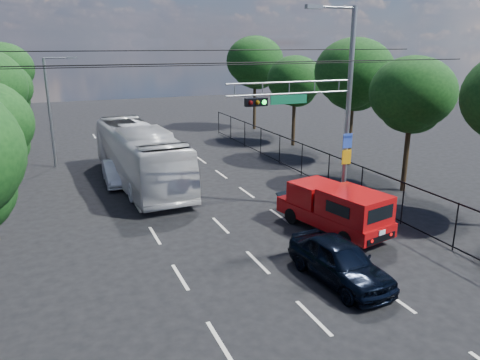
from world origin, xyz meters
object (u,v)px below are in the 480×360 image
red_pickup (335,208)px  navy_hatchback (340,261)px  white_van (117,172)px  signal_mast (327,103)px  white_bus (140,155)px

red_pickup → navy_hatchback: 4.53m
navy_hatchback → white_van: bearing=105.3°
signal_mast → red_pickup: bearing=-110.8°
signal_mast → white_bus: size_ratio=0.79×
white_bus → signal_mast: bearing=-50.9°
white_bus → white_van: 1.72m
red_pickup → white_van: (-7.62, 11.00, -0.42)m
white_van → red_pickup: bearing=-53.6°
navy_hatchback → white_bus: white_bus is taller
signal_mast → red_pickup: (-0.95, -2.49, -4.16)m
red_pickup → white_van: bearing=124.7°
red_pickup → white_van: red_pickup is taller
red_pickup → white_bus: (-6.34, 10.47, 0.59)m
signal_mast → white_bus: (-7.28, 7.98, -3.56)m
red_pickup → navy_hatchback: size_ratio=1.31×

